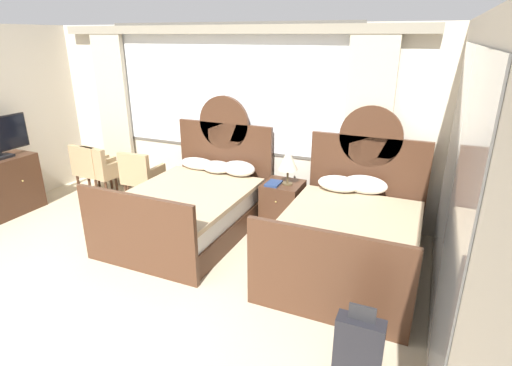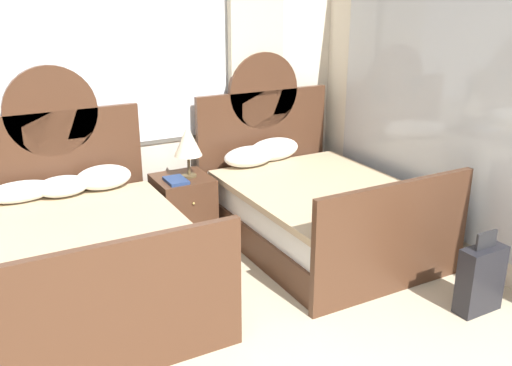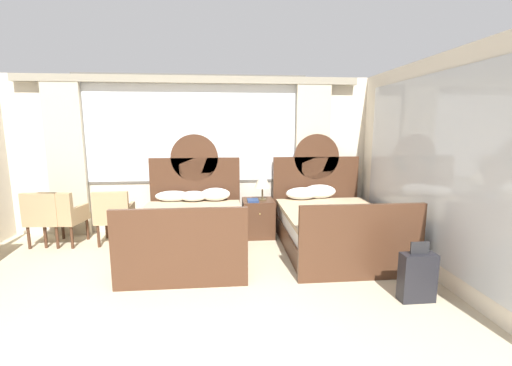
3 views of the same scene
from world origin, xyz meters
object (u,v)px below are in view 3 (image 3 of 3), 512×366
object	(u,v)px
nightstand_between_beds	(258,218)
armchair_by_window_right	(46,215)
bed_near_window	(191,229)
armchair_by_window_left	(114,213)
armchair_by_window_centre	(63,215)
table_lamp_on_nightstand	(262,179)
suitcase_on_floor	(417,277)
bed_near_mirror	(332,225)
book_on_nightstand	(253,200)

from	to	relation	value
nightstand_between_beds	armchair_by_window_right	xyz separation A→B (m)	(-3.32, -0.17, 0.18)
bed_near_window	nightstand_between_beds	distance (m)	1.26
armchair_by_window_left	nightstand_between_beds	bearing A→B (deg)	4.30
armchair_by_window_centre	table_lamp_on_nightstand	bearing A→B (deg)	2.85
bed_near_window	armchair_by_window_centre	xyz separation A→B (m)	(-2.02, 0.50, 0.13)
nightstand_between_beds	suitcase_on_floor	bearing A→B (deg)	-57.47
bed_near_mirror	table_lamp_on_nightstand	bearing A→B (deg)	146.36
armchair_by_window_centre	book_on_nightstand	bearing A→B (deg)	1.32
armchair_by_window_right	suitcase_on_floor	world-z (taller)	armchair_by_window_right
bed_near_window	armchair_by_window_right	distance (m)	2.31
nightstand_between_beds	suitcase_on_floor	xyz separation A→B (m)	(1.48, -2.31, -0.05)
book_on_nightstand	armchair_by_window_right	distance (m)	3.23
bed_near_window	suitcase_on_floor	distance (m)	3.03
nightstand_between_beds	armchair_by_window_left	world-z (taller)	armchair_by_window_left
book_on_nightstand	bed_near_mirror	bearing A→B (deg)	-26.26
table_lamp_on_nightstand	armchair_by_window_right	world-z (taller)	table_lamp_on_nightstand
table_lamp_on_nightstand	book_on_nightstand	distance (m)	0.39
bed_near_window	armchair_by_window_centre	world-z (taller)	bed_near_window
bed_near_mirror	nightstand_between_beds	distance (m)	1.26
table_lamp_on_nightstand	armchair_by_window_left	distance (m)	2.43
table_lamp_on_nightstand	book_on_nightstand	xyz separation A→B (m)	(-0.17, -0.09, -0.34)
bed_near_window	armchair_by_window_left	world-z (taller)	bed_near_window
bed_near_window	book_on_nightstand	distance (m)	1.15
armchair_by_window_left	armchair_by_window_right	distance (m)	1.01
book_on_nightstand	nightstand_between_beds	bearing A→B (deg)	46.09
bed_near_window	book_on_nightstand	bearing A→B (deg)	30.41
nightstand_between_beds	suitcase_on_floor	distance (m)	2.74
table_lamp_on_nightstand	armchair_by_window_centre	distance (m)	3.19
nightstand_between_beds	table_lamp_on_nightstand	bearing A→B (deg)	-13.20
bed_near_window	armchair_by_window_right	world-z (taller)	bed_near_window
book_on_nightstand	bed_near_window	bearing A→B (deg)	-149.59
armchair_by_window_centre	suitcase_on_floor	xyz separation A→B (m)	(4.56, -2.14, -0.23)
nightstand_between_beds	armchair_by_window_right	size ratio (longest dim) A/B	0.72
nightstand_between_beds	armchair_by_window_centre	size ratio (longest dim) A/B	0.72
book_on_nightstand	armchair_by_window_centre	size ratio (longest dim) A/B	0.30
book_on_nightstand	armchair_by_window_left	bearing A→B (deg)	-178.20
armchair_by_window_right	table_lamp_on_nightstand	bearing A→B (deg)	2.66
bed_near_window	nightstand_between_beds	xyz separation A→B (m)	(1.07, 0.67, -0.05)
nightstand_between_beds	bed_near_mirror	bearing A→B (deg)	-32.54
bed_near_mirror	book_on_nightstand	world-z (taller)	bed_near_mirror
table_lamp_on_nightstand	armchair_by_window_left	size ratio (longest dim) A/B	0.58
armchair_by_window_left	armchair_by_window_centre	world-z (taller)	same
bed_near_window	nightstand_between_beds	bearing A→B (deg)	32.18
table_lamp_on_nightstand	bed_near_mirror	bearing A→B (deg)	-33.64
nightstand_between_beds	book_on_nightstand	distance (m)	0.36
bed_near_window	bed_near_mirror	xyz separation A→B (m)	(2.13, -0.01, -0.00)
book_on_nightstand	armchair_by_window_left	distance (m)	2.21
bed_near_mirror	armchair_by_window_centre	size ratio (longest dim) A/B	2.50
armchair_by_window_left	armchair_by_window_centre	size ratio (longest dim) A/B	1.00
armchair_by_window_left	armchair_by_window_right	bearing A→B (deg)	180.00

